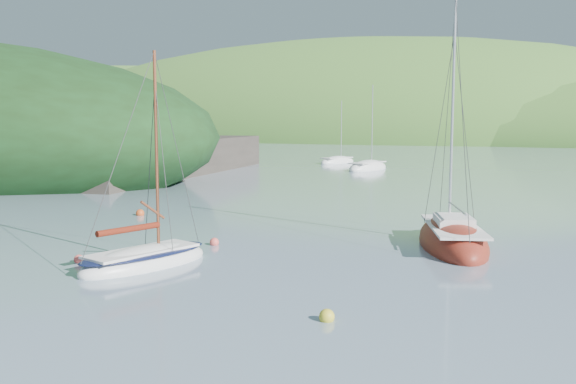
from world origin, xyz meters
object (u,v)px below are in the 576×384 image
at_px(sloop_red, 452,242).
at_px(distant_sloop_a, 368,168).
at_px(distant_sloop_c, 337,162).
at_px(daysailer_white, 145,261).

distance_m(sloop_red, distant_sloop_a, 42.56).
bearing_deg(distant_sloop_c, daysailer_white, -58.37).
distance_m(daysailer_white, distant_sloop_c, 57.98).
xyz_separation_m(distant_sloop_a, distant_sloop_c, (-6.96, 8.26, -0.02)).
distance_m(sloop_red, distant_sloop_c, 53.03).
relative_size(distant_sloop_a, distant_sloop_c, 1.18).
relative_size(daysailer_white, distant_sloop_a, 0.87).
relative_size(sloop_red, distant_sloop_c, 1.38).
relative_size(sloop_red, distant_sloop_a, 1.17).
bearing_deg(distant_sloop_c, sloop_red, -45.61).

